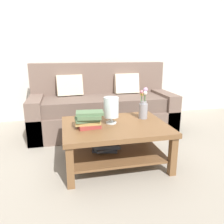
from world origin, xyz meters
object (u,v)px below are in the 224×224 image
at_px(coffee_table, 114,135).
at_px(flower_pitcher, 143,106).
at_px(couch, 102,108).
at_px(glass_hurricane_vase, 111,108).
at_px(book_stack_main, 89,119).

bearing_deg(coffee_table, flower_pitcher, 21.16).
bearing_deg(couch, glass_hurricane_vase, -95.13).
bearing_deg(couch, coffee_table, -93.57).
relative_size(couch, book_stack_main, 7.36).
relative_size(couch, glass_hurricane_vase, 7.47).
xyz_separation_m(book_stack_main, flower_pitcher, (0.67, 0.20, 0.06)).
height_order(coffee_table, flower_pitcher, flower_pitcher).
bearing_deg(couch, book_stack_main, -106.76).
xyz_separation_m(coffee_table, glass_hurricane_vase, (-0.03, 0.05, 0.30)).
distance_m(glass_hurricane_vase, flower_pitcher, 0.43).
bearing_deg(coffee_table, glass_hurricane_vase, 120.54).
xyz_separation_m(coffee_table, flower_pitcher, (0.39, 0.15, 0.28)).
distance_m(couch, book_stack_main, 1.26).
bearing_deg(couch, flower_pitcher, -72.27).
distance_m(coffee_table, glass_hurricane_vase, 0.31).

